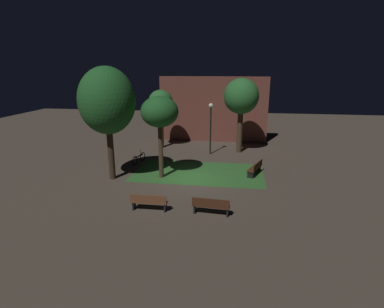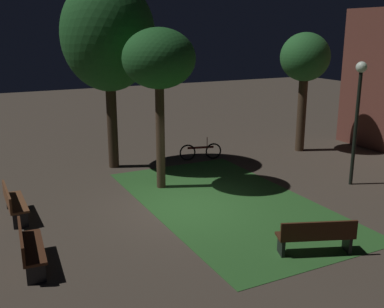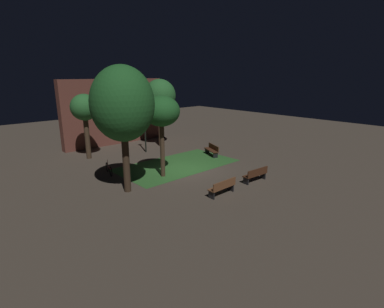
% 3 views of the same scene
% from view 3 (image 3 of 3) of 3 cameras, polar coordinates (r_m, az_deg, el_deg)
% --- Properties ---
extents(ground_plane, '(60.00, 60.00, 0.00)m').
position_cam_3_polar(ground_plane, '(20.44, -0.87, -3.06)').
color(ground_plane, '#473D33').
extents(grass_lawn, '(8.64, 4.75, 0.01)m').
position_cam_3_polar(grass_lawn, '(21.51, -2.87, -2.13)').
color(grass_lawn, '#2D6028').
rests_on(grass_lawn, ground).
extents(bench_path_side, '(1.80, 0.50, 0.88)m').
position_cam_3_polar(bench_path_side, '(16.19, 5.99, -6.36)').
color(bench_path_side, brown).
rests_on(bench_path_side, ground).
extents(bench_back_row, '(1.83, 0.61, 0.88)m').
position_cam_3_polar(bench_back_row, '(18.46, 12.32, -3.89)').
color(bench_back_row, '#422314').
rests_on(bench_back_row, ground).
extents(bench_corner, '(1.10, 1.85, 0.88)m').
position_cam_3_polar(bench_corner, '(23.93, 3.92, 0.85)').
color(bench_corner, '#422314').
rests_on(bench_corner, ground).
extents(tree_tall_center, '(3.38, 3.38, 6.93)m').
position_cam_3_polar(tree_tall_center, '(16.02, -13.36, 9.34)').
color(tree_tall_center, '#38281C').
rests_on(tree_tall_center, ground).
extents(tree_left_canopy, '(2.31, 2.31, 5.18)m').
position_cam_3_polar(tree_left_canopy, '(18.30, -5.99, 8.08)').
color(tree_left_canopy, '#423021').
rests_on(tree_left_canopy, ground).
extents(tree_back_right, '(2.06, 2.06, 5.02)m').
position_cam_3_polar(tree_back_right, '(23.84, -20.20, 8.23)').
color(tree_back_right, '#423021').
rests_on(tree_back_right, ground).
extents(tree_near_wall, '(2.80, 2.80, 6.04)m').
position_cam_3_polar(tree_near_wall, '(26.69, -6.27, 11.11)').
color(tree_near_wall, '#423021').
rests_on(tree_near_wall, ground).
extents(lamp_post_near_wall, '(0.36, 0.36, 4.13)m').
position_cam_3_polar(lamp_post_near_wall, '(24.77, -9.21, 6.75)').
color(lamp_post_near_wall, black).
rests_on(lamp_post_near_wall, ground).
extents(bicycle, '(0.49, 1.70, 0.93)m').
position_cam_3_polar(bicycle, '(20.22, -15.86, -2.84)').
color(bicycle, black).
rests_on(bicycle, ground).
extents(building_wall_backdrop, '(10.05, 0.80, 6.02)m').
position_cam_3_polar(building_wall_backdrop, '(28.69, -14.79, 7.93)').
color(building_wall_backdrop, brown).
rests_on(building_wall_backdrop, ground).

